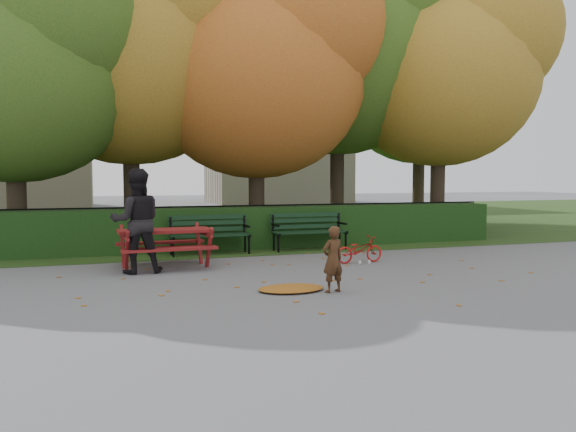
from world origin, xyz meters
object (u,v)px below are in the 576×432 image
object	(u,v)px
tree_g	(431,81)
bench_left	(209,231)
tree_d	(353,39)
child	(333,259)
tree_a	(26,57)
picnic_table	(165,238)
bicycle	(359,250)
tree_b	(143,39)
tree_c	(270,63)
bench_right	(309,228)
adult	(136,221)
tree_e	(453,66)

from	to	relation	value
tree_g	bench_left	distance (m)	12.37
tree_d	tree_g	size ratio (longest dim) A/B	1.12
tree_d	child	distance (m)	10.81
tree_a	picnic_table	bearing A→B (deg)	-52.11
child	bicycle	bearing A→B (deg)	-137.72
tree_b	tree_c	distance (m)	3.42
bench_right	child	bearing A→B (deg)	-106.56
bench_right	tree_d	bearing A→B (deg)	51.77
picnic_table	bicycle	xyz separation A→B (m)	(3.81, -0.65, -0.31)
tree_b	picnic_table	size ratio (longest dim) A/B	4.86
tree_b	tree_a	bearing A→B (deg)	-156.95
tree_g	bicycle	xyz separation A→B (m)	(-6.99, -8.33, -5.10)
tree_g	bicycle	bearing A→B (deg)	-130.00
tree_b	child	world-z (taller)	tree_b
tree_b	adult	world-z (taller)	tree_b
tree_a	tree_c	xyz separation A→B (m)	(6.02, 0.38, 0.30)
adult	bench_right	bearing A→B (deg)	-154.10
tree_g	bench_left	bearing A→B (deg)	-147.83
bench_left	adult	xyz separation A→B (m)	(-1.72, -2.07, 0.43)
tree_d	bench_right	bearing A→B (deg)	-128.23
tree_c	tree_g	size ratio (longest dim) A/B	0.94
picnic_table	tree_d	bearing A→B (deg)	36.18
tree_g	bicycle	world-z (taller)	tree_g
tree_a	tree_e	xyz separation A→B (m)	(11.71, 0.19, 0.56)
tree_a	picnic_table	distance (m)	5.93
tree_e	bench_left	bearing A→B (deg)	-165.19
adult	tree_a	bearing A→B (deg)	-62.01
tree_g	picnic_table	world-z (taller)	tree_g
tree_c	child	size ratio (longest dim) A/B	7.92
picnic_table	adult	distance (m)	0.80
picnic_table	bicycle	bearing A→B (deg)	-12.55
tree_a	bench_left	bearing A→B (deg)	-25.76
tree_b	tree_g	size ratio (longest dim) A/B	1.03
picnic_table	adult	size ratio (longest dim) A/B	0.95
child	bench_right	bearing A→B (deg)	-120.73
tree_e	bicycle	xyz separation A→B (m)	(-5.18, -4.34, -4.81)
tree_d	adult	size ratio (longest dim) A/B	5.05
adult	tree_d	bearing A→B (deg)	-141.72
child	bicycle	size ratio (longest dim) A/B	0.98
tree_e	adult	distance (m)	11.20
tree_e	tree_c	bearing A→B (deg)	178.07
tree_c	adult	distance (m)	6.97
tree_a	tree_b	distance (m)	3.11
tree_a	child	size ratio (longest dim) A/B	7.41
tree_a	tree_d	distance (m)	9.33
tree_b	tree_c	world-z (taller)	tree_b
picnic_table	adult	bearing A→B (deg)	-143.95
tree_c	adult	size ratio (longest dim) A/B	4.22
tree_a	tree_b	size ratio (longest dim) A/B	0.85
picnic_table	bench_right	bearing A→B (deg)	21.56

